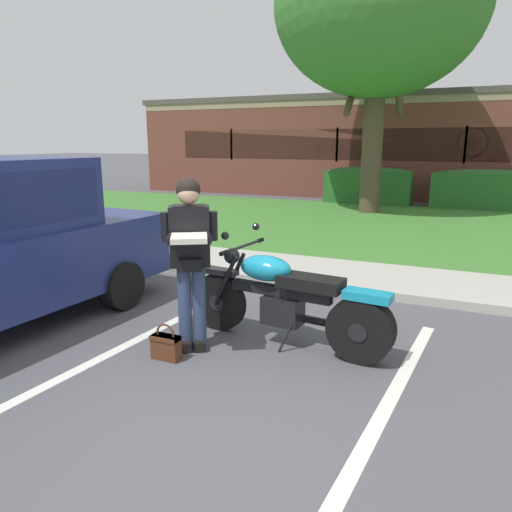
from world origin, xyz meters
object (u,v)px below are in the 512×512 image
Objects in this scene: hedge_center_left at (490,189)px; motorcycle at (293,301)px; shade_tree at (380,5)px; brick_building at (467,146)px; rider_person at (190,251)px; handbag at (166,345)px; hedge_left at (368,185)px.

motorcycle is at bearing -100.20° from hedge_center_left.
shade_tree is 9.31m from brick_building.
shade_tree is at bearing -146.38° from hedge_center_left.
rider_person is 4.74× the size of handbag.
hedge_left is at bearing 92.47° from handbag.
rider_person is 11.10m from shade_tree.
handbag is 0.05× the size of shade_tree.
shade_tree is (-0.09, 10.43, 5.41)m from handbag.
hedge_center_left is (3.11, 12.56, 0.51)m from handbag.
handbag is 0.13× the size of hedge_left.
motorcycle is 0.09× the size of brick_building.
hedge_left and hedge_center_left have the same top height.
hedge_left is (-0.54, 12.56, 0.51)m from handbag.
brick_building is at bearing 85.83° from motorcycle.
rider_person is 0.07× the size of brick_building.
rider_person is 18.48m from brick_building.
hedge_left is (-0.46, 2.13, -4.90)m from shade_tree.
rider_person is 0.61× the size of hedge_left.
motorcycle is 17.96m from brick_building.
rider_person is at bearing -151.86° from motorcycle.
brick_building reaches higher than handbag.
motorcycle is 10.96m from shade_tree.
rider_person is at bearing -96.80° from brick_building.
brick_building is (1.30, 17.86, 1.39)m from motorcycle.
shade_tree is 5.36m from hedge_left.
hedge_center_left is (2.12, 11.78, 0.17)m from motorcycle.
shade_tree is at bearing 91.11° from rider_person.
hedge_left is 3.66m from hedge_center_left.
handbag is 0.11× the size of hedge_center_left.
handbag is 12.95m from hedge_center_left.
hedge_left is 0.11× the size of brick_building.
rider_person is 0.92m from handbag.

